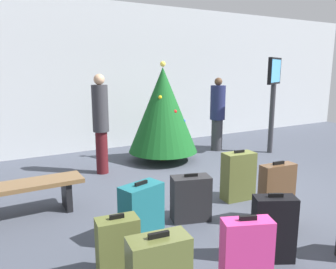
# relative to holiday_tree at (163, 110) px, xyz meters

# --- Properties ---
(ground_plane) EXTENTS (16.00, 16.00, 0.00)m
(ground_plane) POSITION_rel_holiday_tree_xyz_m (0.04, -2.10, -1.12)
(ground_plane) COLOR #424754
(back_wall) EXTENTS (16.00, 0.20, 3.57)m
(back_wall) POSITION_rel_holiday_tree_xyz_m (0.04, 1.76, 0.67)
(back_wall) COLOR #B7BCC1
(back_wall) RESTS_ON ground_plane
(holiday_tree) EXTENTS (1.49, 1.49, 2.14)m
(holiday_tree) POSITION_rel_holiday_tree_xyz_m (0.00, 0.00, 0.00)
(holiday_tree) COLOR #4C3319
(holiday_tree) RESTS_ON ground_plane
(flight_info_kiosk) EXTENTS (0.78, 0.47, 2.23)m
(flight_info_kiosk) POSITION_rel_holiday_tree_xyz_m (2.57, -0.67, 0.43)
(flight_info_kiosk) COLOR #333338
(flight_info_kiosk) RESTS_ON ground_plane
(waiting_bench) EXTENTS (1.73, 0.44, 0.48)m
(waiting_bench) POSITION_rel_holiday_tree_xyz_m (-3.09, -1.56, -0.75)
(waiting_bench) COLOR brown
(waiting_bench) RESTS_ON ground_plane
(traveller_0) EXTENTS (0.51, 0.51, 1.77)m
(traveller_0) POSITION_rel_holiday_tree_xyz_m (1.60, 0.17, -0.18)
(traveller_0) COLOR #333338
(traveller_0) RESTS_ON ground_plane
(traveller_1) EXTENTS (0.36, 0.36, 1.89)m
(traveller_1) POSITION_rel_holiday_tree_xyz_m (-1.46, -0.21, -0.10)
(traveller_1) COLOR #4C1419
(traveller_1) RESTS_ON ground_plane
(suitcase_0) EXTENTS (0.49, 0.22, 0.83)m
(suitcase_0) POSITION_rel_holiday_tree_xyz_m (-0.17, -3.37, -0.72)
(suitcase_0) COLOR brown
(suitcase_0) RESTS_ON ground_plane
(suitcase_1) EXTENTS (0.48, 0.38, 0.74)m
(suitcase_1) POSITION_rel_holiday_tree_xyz_m (-0.87, -3.97, -0.76)
(suitcase_1) COLOR black
(suitcase_1) RESTS_ON ground_plane
(suitcase_2) EXTENTS (0.55, 0.39, 0.72)m
(suitcase_2) POSITION_rel_holiday_tree_xyz_m (-1.89, -2.92, -0.77)
(suitcase_2) COLOR #19606B
(suitcase_2) RESTS_ON ground_plane
(suitcase_3) EXTENTS (0.42, 0.26, 0.66)m
(suitcase_3) POSITION_rel_holiday_tree_xyz_m (-2.40, -3.48, -0.80)
(suitcase_3) COLOR #59602D
(suitcase_3) RESTS_ON ground_plane
(suitcase_4) EXTENTS (0.47, 0.33, 0.78)m
(suitcase_4) POSITION_rel_holiday_tree_xyz_m (-1.54, -4.28, -0.75)
(suitcase_4) COLOR #E5388C
(suitcase_4) RESTS_ON ground_plane
(suitcase_6) EXTENTS (0.51, 0.30, 0.78)m
(suitcase_6) POSITION_rel_holiday_tree_xyz_m (-0.06, -2.51, -0.75)
(suitcase_6) COLOR #59602D
(suitcase_6) RESTS_ON ground_plane
(suitcase_8) EXTENTS (0.56, 0.40, 0.64)m
(suitcase_8) POSITION_rel_holiday_tree_xyz_m (-1.09, -2.75, -0.81)
(suitcase_8) COLOR #232326
(suitcase_8) RESTS_ON ground_plane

